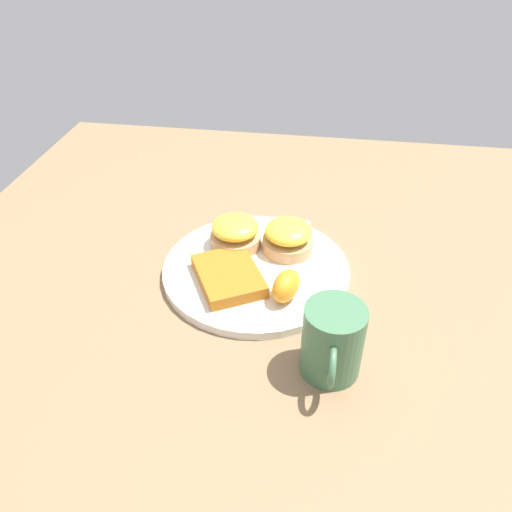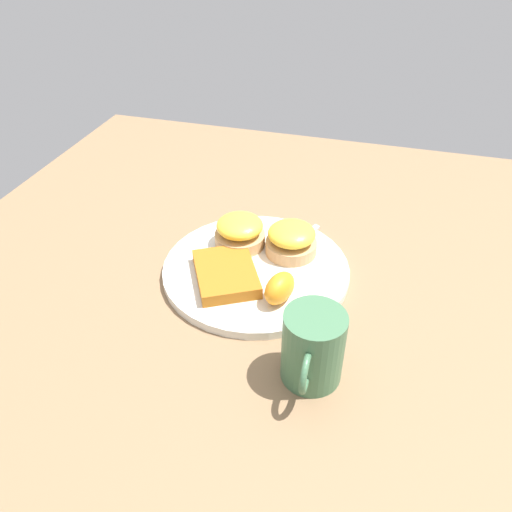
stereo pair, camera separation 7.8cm
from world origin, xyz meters
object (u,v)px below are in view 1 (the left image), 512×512
Objects in this scene: hashbrown_patty at (229,276)px; cup at (332,341)px; orange_wedge at (286,286)px; fork at (270,255)px; sandwich_benedict_right at (235,233)px; sandwich_benedict_left at (288,237)px.

cup reaches higher than hashbrown_patty.
orange_wedge is 0.10m from fork.
cup reaches higher than sandwich_benedict_right.
sandwich_benedict_left reaches higher than fork.
cup is (0.23, 0.17, 0.01)m from sandwich_benedict_right.
sandwich_benedict_left is 0.77× the size of cup.
orange_wedge is 0.13m from cup.
hashbrown_patty is 0.60× the size of fork.
hashbrown_patty is (0.09, -0.08, -0.02)m from sandwich_benedict_left.
cup is at bearing 26.46° from fork.
hashbrown_patty is at bearing -37.90° from fork.
sandwich_benedict_right is at bearing -110.28° from fork.
sandwich_benedict_left is 0.24m from cup.
sandwich_benedict_left reaches higher than orange_wedge.
cup is at bearing 35.57° from sandwich_benedict_right.
fork is 1.81× the size of cup.
sandwich_benedict_right reaches higher than hashbrown_patty.
sandwich_benedict_left is at bearing -175.50° from orange_wedge.
orange_wedge reaches higher than fork.
sandwich_benedict_left is at bearing 132.45° from fork.
sandwich_benedict_right is 0.15m from orange_wedge.
orange_wedge is 0.55× the size of cup.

